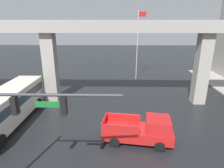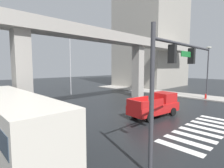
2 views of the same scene
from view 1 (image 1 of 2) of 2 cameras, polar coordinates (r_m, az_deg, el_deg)
name	(u,v)px [view 1 (image 1 of 2)]	position (r m, az deg, el deg)	size (l,w,h in m)	color
ground_plane	(128,128)	(16.60, 4.76, -13.15)	(120.00, 120.00, 0.00)	black
elevated_overpass	(126,33)	(19.89, 4.37, 15.01)	(49.61, 2.35, 8.81)	#9E9991
pickup_truck	(141,130)	(14.57, 8.86, -13.64)	(5.31, 2.60, 2.08)	red
city_bus	(5,107)	(18.61, -29.62, -6.08)	(2.91, 10.83, 2.99)	beige
traffic_signal_mast	(20,119)	(9.75, -26.09, -9.56)	(6.49, 0.32, 6.20)	#38383D
flagpole	(138,41)	(29.32, 7.85, 12.72)	(1.16, 0.12, 10.18)	silver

